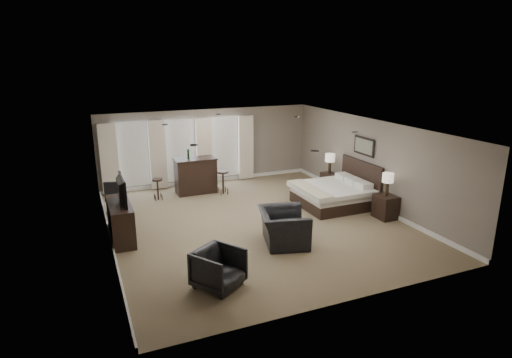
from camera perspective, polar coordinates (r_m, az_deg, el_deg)
name	(u,v)px	position (r m, az deg, el deg)	size (l,w,h in m)	color
room	(255,176)	(11.26, -0.15, 0.35)	(7.60, 8.60, 2.64)	#736349
window_bay	(181,152)	(14.80, -9.93, 3.54)	(5.25, 0.20, 2.30)	silver
bed	(330,185)	(12.91, 9.86, -0.84)	(2.04, 1.95, 1.30)	silver
nightstand_near	(385,207)	(12.41, 16.87, -3.56)	(0.49, 0.60, 0.66)	black
nightstand_far	(329,181)	(14.64, 9.69, -0.30)	(0.42, 0.52, 0.56)	black
lamp_near	(387,185)	(12.22, 17.11, -0.71)	(0.31, 0.31, 0.64)	beige
lamp_far	(330,164)	(14.49, 9.81, 2.04)	(0.32, 0.32, 0.67)	beige
wall_art	(364,146)	(13.27, 14.18, 4.28)	(0.04, 0.96, 0.56)	slate
dresser	(121,221)	(11.00, -17.60, -5.38)	(0.52, 1.61, 0.93)	black
tv	(119,200)	(10.83, -17.84, -2.71)	(1.15, 0.66, 0.15)	black
armchair_near	(283,222)	(10.25, 3.66, -5.70)	(1.27, 0.82, 1.11)	black
armchair_far	(218,267)	(8.47, -5.03, -11.57)	(0.83, 0.78, 0.86)	black
bar_counter	(196,175)	(14.15, -8.05, 0.48)	(1.34, 0.70, 1.17)	black
bar_stool_left	(158,189)	(13.72, -12.97, -1.35)	(0.32, 0.32, 0.68)	black
bar_stool_right	(223,182)	(13.97, -4.41, -0.47)	(0.37, 0.37, 0.77)	black
desk_chair	(114,196)	(12.87, -18.39, -2.22)	(0.51, 0.51, 0.99)	black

